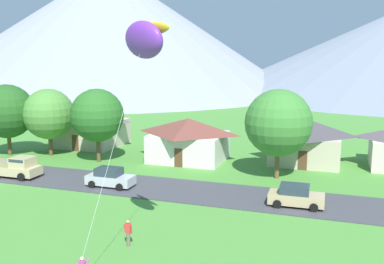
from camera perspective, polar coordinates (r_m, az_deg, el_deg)
road_strip at (r=37.66m, az=1.09°, el=-7.85°), size 160.00×6.33×0.08m
mountain_west_ridge at (r=184.83m, az=-11.25°, el=11.47°), size 85.12×85.12×34.36m
mountain_central_ridge at (r=148.49m, az=-10.64°, el=12.91°), size 121.04×121.04×39.53m
house_left_center at (r=49.18m, az=14.64°, el=-1.02°), size 7.86×7.67×4.79m
house_right_center at (r=58.13m, az=-12.99°, el=0.85°), size 8.18×8.14×5.08m
house_rightmost at (r=48.52m, az=-0.43°, el=-0.88°), size 8.50×7.08×4.73m
tree_near_left at (r=53.18m, az=-18.17°, el=2.23°), size 5.85×5.85×7.82m
tree_left_of_center at (r=41.62m, az=11.21°, el=1.19°), size 6.32×6.32×8.52m
tree_center at (r=48.45m, az=-12.27°, el=2.14°), size 5.77×5.77×8.07m
tree_near_right at (r=55.04m, az=-22.98°, el=2.50°), size 6.25×6.25×8.32m
parked_car_silver_west_end at (r=39.63m, az=-10.63°, el=-5.87°), size 4.22×2.12×1.68m
parked_car_tan_mid_west at (r=34.95m, az=13.39°, el=-8.13°), size 4.25×2.17×1.68m
pickup_truck_sand_west_side at (r=45.22m, az=-22.13°, el=-4.22°), size 5.24×2.40×1.99m
kite_flyer_with_kite at (r=22.80m, az=-6.38°, el=11.51°), size 4.15×4.87×13.37m
watcher_person at (r=27.67m, az=-8.33°, el=-12.83°), size 0.56×0.24×1.68m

